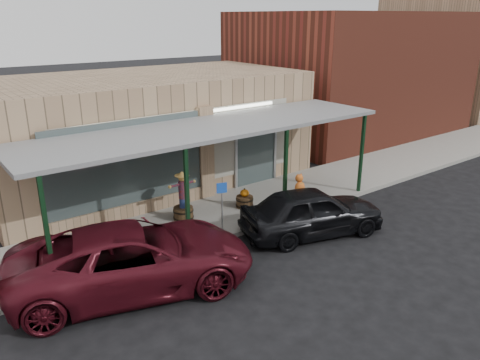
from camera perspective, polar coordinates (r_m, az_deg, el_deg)
ground at (r=12.93m, az=5.79°, el=-9.82°), size 120.00×120.00×0.00m
sidewalk at (r=15.44m, az=-3.25°, el=-4.38°), size 40.00×3.20×0.15m
storefront at (r=18.60m, az=-11.25°, el=5.96°), size 12.00×6.25×4.20m
awning at (r=14.48m, az=-3.39°, el=6.26°), size 12.00×3.00×3.04m
block_buildings_near at (r=20.13m, az=-7.67°, el=12.00°), size 61.00×8.00×8.00m
barrel_scarecrow at (r=14.88m, az=-6.97°, el=-2.86°), size 0.96×0.77×1.61m
barrel_pumpkin at (r=15.84m, az=0.56°, el=-2.49°), size 0.74×0.74×0.67m
handicap_sign at (r=13.87m, az=-2.22°, el=-2.46°), size 0.31×0.12×1.52m
parked_sedan at (r=14.22m, az=8.79°, el=-3.80°), size 4.66×2.88×1.64m
car_maroon at (r=11.64m, az=-12.84°, el=-9.24°), size 6.29×4.19×1.60m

